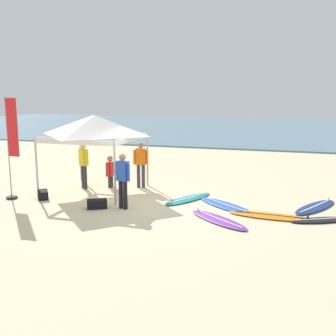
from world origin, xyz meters
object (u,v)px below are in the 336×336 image
Objects in this scene: surfboard_purple at (218,220)px; gear_bag_by_pole at (43,195)px; surfboard_orange at (271,216)px; person_blue at (123,177)px; canopy_tent at (94,125)px; person_orange at (141,162)px; gear_bag_near_tent at (97,204)px; surfboard_teal at (188,199)px; surfboard_blue at (226,205)px; surfboard_navy at (315,207)px; person_yellow at (84,162)px; person_red at (110,170)px; surfboard_black at (322,220)px; banner_flag at (11,153)px.

gear_bag_by_pole reaches higher than surfboard_purple.
person_blue reaches higher than surfboard_orange.
canopy_tent reaches higher than person_orange.
gear_bag_near_tent is at bearing -94.86° from person_orange.
surfboard_blue is at bearing -17.73° from surfboard_teal.
surfboard_orange and surfboard_blue have the same top height.
person_yellow is at bearing 178.99° from surfboard_navy.
surfboard_blue and surfboard_navy have the same top height.
person_blue is 1.18m from gear_bag_near_tent.
person_yellow is (-5.44, 0.83, 0.95)m from surfboard_blue.
canopy_tent reaches higher than surfboard_purple.
surfboard_navy is (7.49, 0.10, -2.35)m from canopy_tent.
gear_bag_by_pole is (-6.03, -0.92, 0.10)m from surfboard_blue.
canopy_tent is 3.19m from gear_bag_near_tent.
person_blue is 1.43× the size of person_red.
surfboard_orange is 6.37m from person_red.
surfboard_purple is at bearing -150.32° from surfboard_orange.
surfboard_orange is 1.33× the size of surfboard_black.
banner_flag is (-3.43, -2.85, 0.59)m from person_orange.
surfboard_teal is at bearing -2.66° from canopy_tent.
surfboard_orange is 1.43× the size of person_blue.
gear_bag_by_pole is at bearing 19.61° from banner_flag.
surfboard_teal is 6.02m from banner_flag.
canopy_tent is 4.20m from surfboard_teal.
person_red is 2.88m from gear_bag_near_tent.
person_red is (-1.63, 2.48, -0.33)m from person_blue.
surfboard_purple is at bearing -5.33° from gear_bag_by_pole.
surfboard_navy is 6.30m from person_orange.
banner_flag is at bearing -169.86° from surfboard_blue.
gear_bag_near_tent is at bearing -159.42° from surfboard_blue.
person_red is 2.00× the size of gear_bag_near_tent.
person_red is (-3.25, 0.87, 0.62)m from surfboard_teal.
gear_bag_near_tent is at bearing -12.00° from gear_bag_by_pole.
surfboard_navy is 1.33m from surfboard_black.
surfboard_orange is 1.43× the size of person_yellow.
banner_flag is at bearing -125.61° from person_yellow.
surfboard_blue is at bearing -6.97° from canopy_tent.
banner_flag is at bearing -132.57° from person_red.
surfboard_teal is 4.88m from gear_bag_by_pole.
surfboard_orange is at bearing -18.30° from person_red.
person_blue is at bearing 174.26° from surfboard_purple.
surfboard_purple is 5.43m from person_red.
person_blue and person_yellow have the same top height.
gear_bag_near_tent is at bearing -173.30° from surfboard_black.
surfboard_black is at bearing -19.80° from person_orange.
banner_flag is at bearing -163.39° from surfboard_teal.
surfboard_blue is 0.96× the size of surfboard_navy.
surfboard_purple is at bearing -140.48° from surfboard_navy.
surfboard_blue and surfboard_purple have the same top height.
person_yellow is at bearing 140.90° from person_blue.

